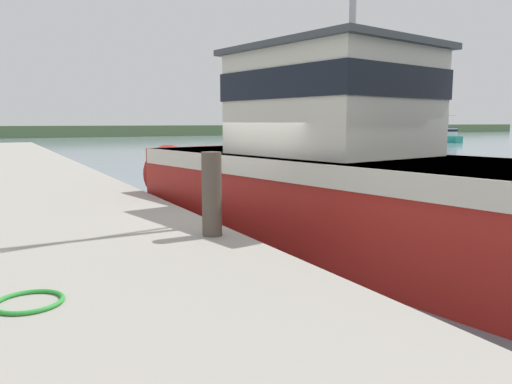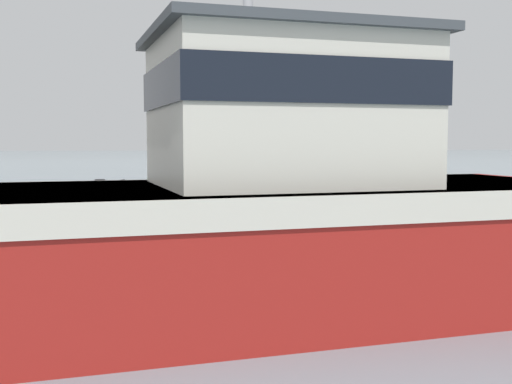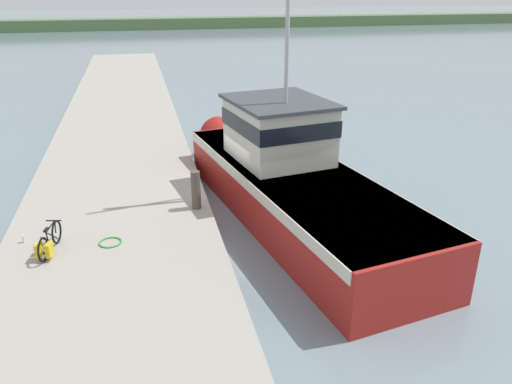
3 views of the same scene
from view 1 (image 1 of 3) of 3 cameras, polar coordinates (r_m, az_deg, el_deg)
ground_plane at (r=10.08m, az=0.70°, el=-6.41°), size 320.00×320.00×0.00m
dock_pier at (r=8.81m, az=-25.55°, el=-6.85°), size 6.35×80.00×0.74m
far_shoreline at (r=95.90m, az=-7.11°, el=7.00°), size 180.00×5.00×1.91m
fishing_boat_main at (r=9.88m, az=12.06°, el=1.67°), size 5.84×15.01×10.88m
boat_red_outer at (r=68.34m, az=20.97°, el=5.96°), size 4.55×6.74×3.88m
mooring_post at (r=7.77m, az=-5.07°, el=-0.25°), size 0.31×0.31×1.31m
hose_coil at (r=5.47m, az=-24.51°, el=-11.33°), size 0.66×0.66×0.05m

